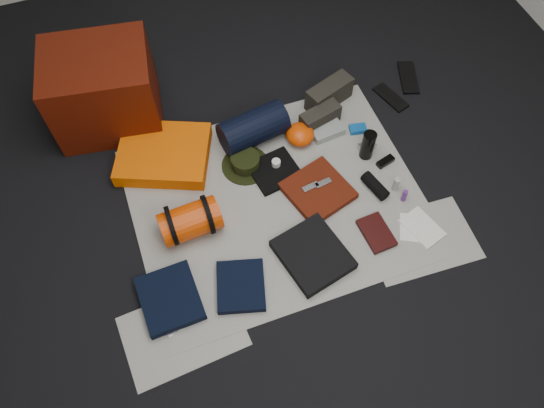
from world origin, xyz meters
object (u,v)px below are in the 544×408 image
object	(u,v)px
stuff_sack	(190,221)
water_bottle	(368,145)
compact_camera	(367,146)
red_cabinet	(103,90)
sleeping_pad	(164,154)
navy_duffel	(253,128)
paperback_book	(376,233)

from	to	relation	value
stuff_sack	water_bottle	bearing A→B (deg)	6.89
compact_camera	red_cabinet	bearing A→B (deg)	143.23
sleeping_pad	stuff_sack	xyz separation A→B (m)	(0.02, -0.52, 0.05)
red_cabinet	sleeping_pad	xyz separation A→B (m)	(0.22, -0.42, -0.20)
navy_duffel	compact_camera	distance (m)	0.69
sleeping_pad	compact_camera	size ratio (longest dim) A/B	5.24
sleeping_pad	paperback_book	distance (m)	1.31
paperback_book	compact_camera	bearing A→B (deg)	66.43
sleeping_pad	navy_duffel	world-z (taller)	navy_duffel
sleeping_pad	stuff_sack	distance (m)	0.52
stuff_sack	water_bottle	size ratio (longest dim) A/B	1.63
sleeping_pad	paperback_book	bearing A→B (deg)	-42.67
red_cabinet	compact_camera	world-z (taller)	red_cabinet
navy_duffel	paperback_book	world-z (taller)	navy_duffel
compact_camera	paperback_book	xyz separation A→B (m)	(-0.20, -0.55, -0.00)
stuff_sack	water_bottle	distance (m)	1.12
red_cabinet	navy_duffel	size ratio (longest dim) A/B	1.50
water_bottle	compact_camera	world-z (taller)	water_bottle
paperback_book	navy_duffel	bearing A→B (deg)	112.46
red_cabinet	sleeping_pad	size ratio (longest dim) A/B	1.16
water_bottle	paperback_book	xyz separation A→B (m)	(-0.17, -0.50, -0.08)
compact_camera	water_bottle	bearing A→B (deg)	-129.05
red_cabinet	stuff_sack	world-z (taller)	red_cabinet
paperback_book	water_bottle	bearing A→B (deg)	67.51
sleeping_pad	stuff_sack	size ratio (longest dim) A/B	1.62
red_cabinet	paperback_book	distance (m)	1.78
red_cabinet	water_bottle	distance (m)	1.59
red_cabinet	stuff_sack	xyz separation A→B (m)	(0.25, -0.94, -0.15)
water_bottle	stuff_sack	bearing A→B (deg)	-173.11
stuff_sack	water_bottle	xyz separation A→B (m)	(1.11, 0.13, 0.00)
compact_camera	navy_duffel	bearing A→B (deg)	145.95
water_bottle	red_cabinet	bearing A→B (deg)	149.34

